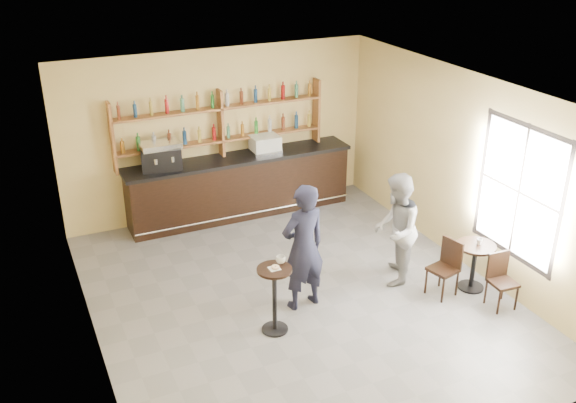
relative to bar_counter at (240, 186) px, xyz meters
name	(u,v)px	position (x,y,z in m)	size (l,w,h in m)	color
floor	(298,297)	(-0.26, -3.15, -0.60)	(7.00, 7.00, 0.00)	slate
ceiling	(299,94)	(-0.26, -3.15, 2.60)	(7.00, 7.00, 0.00)	white
wall_back	(219,133)	(-0.26, 0.35, 1.00)	(7.00, 7.00, 0.00)	#E3C881
wall_front	(450,337)	(-0.26, -6.65, 1.00)	(7.00, 7.00, 0.00)	#E3C881
wall_left	(85,244)	(-3.26, -3.15, 1.00)	(7.00, 7.00, 0.00)	#E3C881
wall_right	(466,171)	(2.74, -3.15, 1.00)	(7.00, 7.00, 0.00)	#E3C881
window_pane	(519,192)	(2.74, -4.35, 1.10)	(2.00, 2.00, 0.00)	white
window_frame	(519,192)	(2.73, -4.35, 1.10)	(0.04, 1.70, 2.10)	black
shelf_unit	(221,124)	(-0.26, 0.22, 1.21)	(4.00, 0.26, 1.40)	brown
liquor_bottles	(220,115)	(-0.26, 0.22, 1.38)	(3.68, 0.10, 1.00)	#8C5919
bar_counter	(240,186)	(0.00, 0.00, 0.00)	(4.43, 0.86, 1.20)	black
espresso_machine	(161,156)	(-1.48, 0.00, 0.85)	(0.70, 0.45, 0.50)	black
pastry_case	(265,144)	(0.53, 0.00, 0.76)	(0.55, 0.44, 0.33)	silver
pedestal_table	(275,300)	(-0.92, -3.79, -0.09)	(0.49, 0.49, 1.01)	black
napkin	(274,268)	(-0.92, -3.79, 0.41)	(0.15, 0.15, 0.00)	white
donut	(275,267)	(-0.91, -3.80, 0.43)	(0.11, 0.11, 0.04)	#D3944D
cup_pedestal	(281,260)	(-0.78, -3.69, 0.46)	(0.13, 0.13, 0.11)	white
man_main	(303,247)	(-0.28, -3.37, 0.39)	(0.72, 0.47, 1.97)	black
cafe_table	(473,266)	(2.34, -4.05, -0.21)	(0.61, 0.61, 0.77)	black
cup_cafe	(479,242)	(2.39, -4.05, 0.22)	(0.10, 0.10, 0.09)	white
chair_west	(443,269)	(1.79, -4.00, -0.15)	(0.39, 0.39, 0.90)	black
chair_south	(503,282)	(2.39, -4.65, -0.17)	(0.37, 0.37, 0.85)	black
patron_second	(396,230)	(1.34, -3.33, 0.31)	(0.89, 0.69, 1.82)	gray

